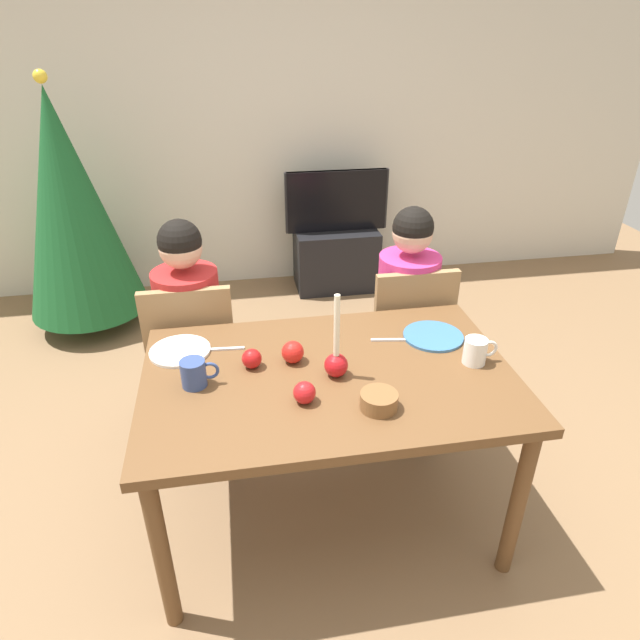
# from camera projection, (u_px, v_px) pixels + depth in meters

# --- Properties ---
(ground_plane) EXTENTS (7.68, 7.68, 0.00)m
(ground_plane) POSITION_uv_depth(u_px,v_px,m) (328.00, 512.00, 2.43)
(ground_plane) COLOR brown
(back_wall) EXTENTS (6.40, 0.10, 2.60)m
(back_wall) POSITION_uv_depth(u_px,v_px,m) (265.00, 115.00, 4.04)
(back_wall) COLOR beige
(back_wall) RESTS_ON ground
(dining_table) EXTENTS (1.40, 0.90, 0.75)m
(dining_table) POSITION_uv_depth(u_px,v_px,m) (329.00, 391.00, 2.10)
(dining_table) COLOR brown
(dining_table) RESTS_ON ground
(chair_left) EXTENTS (0.40, 0.40, 0.90)m
(chair_left) POSITION_uv_depth(u_px,v_px,m) (194.00, 354.00, 2.62)
(chair_left) COLOR #99754C
(chair_left) RESTS_ON ground
(chair_right) EXTENTS (0.40, 0.40, 0.90)m
(chair_right) POSITION_uv_depth(u_px,v_px,m) (406.00, 335.00, 2.78)
(chair_right) COLOR #99754C
(chair_right) RESTS_ON ground
(person_left_child) EXTENTS (0.30, 0.30, 1.17)m
(person_left_child) POSITION_uv_depth(u_px,v_px,m) (193.00, 340.00, 2.62)
(person_left_child) COLOR #33384C
(person_left_child) RESTS_ON ground
(person_right_child) EXTENTS (0.30, 0.30, 1.17)m
(person_right_child) POSITION_uv_depth(u_px,v_px,m) (405.00, 322.00, 2.78)
(person_right_child) COLOR #33384C
(person_right_child) RESTS_ON ground
(tv_stand) EXTENTS (0.64, 0.40, 0.48)m
(tv_stand) POSITION_uv_depth(u_px,v_px,m) (336.00, 259.00, 4.37)
(tv_stand) COLOR black
(tv_stand) RESTS_ON ground
(tv) EXTENTS (0.79, 0.05, 0.46)m
(tv) POSITION_uv_depth(u_px,v_px,m) (337.00, 201.00, 4.14)
(tv) COLOR black
(tv) RESTS_ON tv_stand
(christmas_tree) EXTENTS (0.78, 0.78, 1.67)m
(christmas_tree) POSITION_uv_depth(u_px,v_px,m) (70.00, 206.00, 3.51)
(christmas_tree) COLOR brown
(christmas_tree) RESTS_ON ground
(candle_centerpiece) EXTENTS (0.09, 0.09, 0.34)m
(candle_centerpiece) POSITION_uv_depth(u_px,v_px,m) (336.00, 360.00, 2.02)
(candle_centerpiece) COLOR red
(candle_centerpiece) RESTS_ON dining_table
(plate_left) EXTENTS (0.24, 0.24, 0.01)m
(plate_left) POSITION_uv_depth(u_px,v_px,m) (180.00, 351.00, 2.19)
(plate_left) COLOR white
(plate_left) RESTS_ON dining_table
(plate_right) EXTENTS (0.25, 0.25, 0.01)m
(plate_right) POSITION_uv_depth(u_px,v_px,m) (433.00, 336.00, 2.29)
(plate_right) COLOR teal
(plate_right) RESTS_ON dining_table
(mug_left) EXTENTS (0.14, 0.09, 0.10)m
(mug_left) POSITION_uv_depth(u_px,v_px,m) (194.00, 373.00, 1.97)
(mug_left) COLOR #33477F
(mug_left) RESTS_ON dining_table
(mug_right) EXTENTS (0.14, 0.09, 0.10)m
(mug_right) POSITION_uv_depth(u_px,v_px,m) (476.00, 351.00, 2.10)
(mug_right) COLOR white
(mug_right) RESTS_ON dining_table
(fork_left) EXTENTS (0.18, 0.03, 0.01)m
(fork_left) POSITION_uv_depth(u_px,v_px,m) (222.00, 349.00, 2.21)
(fork_left) COLOR silver
(fork_left) RESTS_ON dining_table
(fork_right) EXTENTS (0.18, 0.04, 0.01)m
(fork_right) POSITION_uv_depth(u_px,v_px,m) (392.00, 340.00, 2.27)
(fork_right) COLOR silver
(fork_right) RESTS_ON dining_table
(bowl_walnuts) EXTENTS (0.13, 0.13, 0.06)m
(bowl_walnuts) POSITION_uv_depth(u_px,v_px,m) (379.00, 401.00, 1.86)
(bowl_walnuts) COLOR brown
(bowl_walnuts) RESTS_ON dining_table
(apple_near_candle) EXTENTS (0.08, 0.08, 0.08)m
(apple_near_candle) POSITION_uv_depth(u_px,v_px,m) (304.00, 393.00, 1.89)
(apple_near_candle) COLOR red
(apple_near_candle) RESTS_ON dining_table
(apple_by_left_plate) EXTENTS (0.09, 0.09, 0.09)m
(apple_by_left_plate) POSITION_uv_depth(u_px,v_px,m) (293.00, 352.00, 2.11)
(apple_by_left_plate) COLOR red
(apple_by_left_plate) RESTS_ON dining_table
(apple_by_right_mug) EXTENTS (0.08, 0.08, 0.08)m
(apple_by_right_mug) POSITION_uv_depth(u_px,v_px,m) (252.00, 359.00, 2.08)
(apple_by_right_mug) COLOR #AF1515
(apple_by_right_mug) RESTS_ON dining_table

